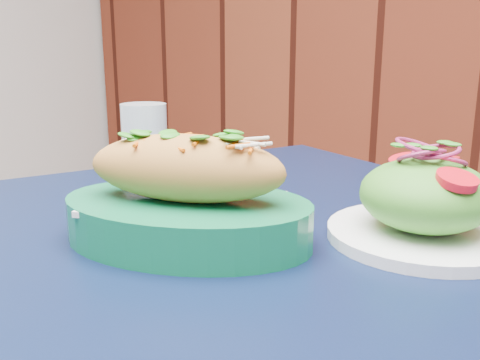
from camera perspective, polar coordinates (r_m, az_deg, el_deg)
The scene contains 4 objects.
cafe_table at distance 0.59m, azimuth -1.15°, elevation -14.56°, with size 1.04×1.04×0.75m.
banh_mi_basket at distance 0.54m, azimuth -5.73°, elevation -2.06°, with size 0.30×0.25×0.12m.
salad_plate at distance 0.58m, azimuth 19.14°, elevation -2.36°, with size 0.20×0.20×0.10m.
water_glass at distance 0.83m, azimuth -10.13°, elevation 4.18°, with size 0.07×0.07×0.11m, color silver.
Camera 1 is at (0.08, 0.92, 0.95)m, focal length 40.00 mm.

